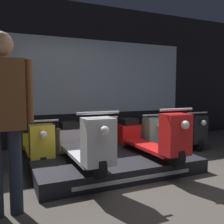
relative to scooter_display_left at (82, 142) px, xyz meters
The scene contains 10 objects.
ground_plane 1.41m from the scooter_display_left, 47.95° to the right, with size 30.00×30.00×0.00m, color #423D38.
shop_wall_back 2.65m from the scooter_display_left, 68.76° to the left, with size 9.03×0.09×3.20m.
display_platform 0.69m from the scooter_display_left, ahead, with size 2.48×1.22×0.21m.
scooter_display_left is the anchor object (origin of this frame).
scooter_display_right 1.12m from the scooter_display_left, ahead, with size 0.52×1.78×0.80m.
scooter_backrow_0 1.31m from the scooter_display_left, 111.45° to the left, with size 0.52×1.78×0.80m.
scooter_backrow_1 1.34m from the scooter_display_left, 65.38° to the left, with size 0.52×1.78×0.80m.
scooter_backrow_2 2.00m from the scooter_display_left, 37.37° to the left, with size 0.52×1.78×0.80m.
scooter_backrow_3 2.88m from the scooter_display_left, 24.83° to the left, with size 0.52×1.78×0.80m.
person_left_browsing 1.35m from the scooter_display_left, 145.19° to the right, with size 0.57×0.24×1.82m.
Camera 1 is at (-1.90, -2.37, 1.28)m, focal length 40.00 mm.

